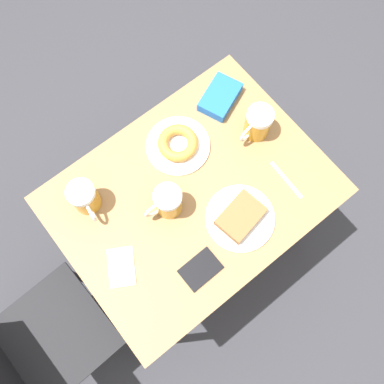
{
  "coord_description": "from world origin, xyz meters",
  "views": [
    {
      "loc": [
        -0.34,
        0.27,
        2.15
      ],
      "look_at": [
        0.0,
        0.0,
        0.78
      ],
      "focal_mm": 40.0,
      "sensor_mm": 36.0,
      "label": 1
    }
  ],
  "objects_px": {
    "napkin_folded": "(121,267)",
    "plate_with_donut": "(178,144)",
    "plate_with_cake": "(240,217)",
    "passport_near_edge": "(200,269)",
    "blue_pouch": "(220,97)",
    "chair": "(26,354)",
    "beer_mug_center": "(168,202)",
    "beer_mug_right": "(258,123)",
    "fork": "(286,180)",
    "beer_mug_left": "(85,198)"
  },
  "relations": [
    {
      "from": "chair",
      "to": "beer_mug_right",
      "type": "distance_m",
      "value": 1.17
    },
    {
      "from": "beer_mug_right",
      "to": "fork",
      "type": "height_order",
      "value": "beer_mug_right"
    },
    {
      "from": "plate_with_donut",
      "to": "blue_pouch",
      "type": "xyz_separation_m",
      "value": [
        0.05,
        -0.23,
        0.0
      ]
    },
    {
      "from": "blue_pouch",
      "to": "beer_mug_center",
      "type": "bearing_deg",
      "value": 117.46
    },
    {
      "from": "plate_with_donut",
      "to": "fork",
      "type": "relative_size",
      "value": 1.41
    },
    {
      "from": "passport_near_edge",
      "to": "beer_mug_center",
      "type": "bearing_deg",
      "value": -11.58
    },
    {
      "from": "napkin_folded",
      "to": "fork",
      "type": "distance_m",
      "value": 0.63
    },
    {
      "from": "beer_mug_left",
      "to": "beer_mug_center",
      "type": "bearing_deg",
      "value": -131.34
    },
    {
      "from": "beer_mug_left",
      "to": "beer_mug_center",
      "type": "relative_size",
      "value": 0.99
    },
    {
      "from": "chair",
      "to": "blue_pouch",
      "type": "relative_size",
      "value": 4.44
    },
    {
      "from": "plate_with_donut",
      "to": "beer_mug_right",
      "type": "xyz_separation_m",
      "value": [
        -0.12,
        -0.25,
        0.04
      ]
    },
    {
      "from": "chair",
      "to": "passport_near_edge",
      "type": "relative_size",
      "value": 6.48
    },
    {
      "from": "plate_with_cake",
      "to": "fork",
      "type": "relative_size",
      "value": 1.45
    },
    {
      "from": "chair",
      "to": "passport_near_edge",
      "type": "xyz_separation_m",
      "value": [
        -0.18,
        -0.66,
        0.26
      ]
    },
    {
      "from": "plate_with_cake",
      "to": "beer_mug_center",
      "type": "distance_m",
      "value": 0.25
    },
    {
      "from": "beer_mug_center",
      "to": "beer_mug_right",
      "type": "xyz_separation_m",
      "value": [
        0.03,
        -0.41,
        0.0
      ]
    },
    {
      "from": "passport_near_edge",
      "to": "blue_pouch",
      "type": "relative_size",
      "value": 0.69
    },
    {
      "from": "beer_mug_left",
      "to": "passport_near_edge",
      "type": "relative_size",
      "value": 1.06
    },
    {
      "from": "beer_mug_left",
      "to": "beer_mug_center",
      "type": "xyz_separation_m",
      "value": [
        -0.18,
        -0.2,
        0.0
      ]
    },
    {
      "from": "passport_near_edge",
      "to": "fork",
      "type": "bearing_deg",
      "value": -82.8
    },
    {
      "from": "beer_mug_left",
      "to": "fork",
      "type": "distance_m",
      "value": 0.68
    },
    {
      "from": "chair",
      "to": "beer_mug_right",
      "type": "xyz_separation_m",
      "value": [
        0.08,
        -1.12,
        0.32
      ]
    },
    {
      "from": "beer_mug_left",
      "to": "blue_pouch",
      "type": "bearing_deg",
      "value": -87.42
    },
    {
      "from": "plate_with_donut",
      "to": "beer_mug_center",
      "type": "distance_m",
      "value": 0.23
    },
    {
      "from": "beer_mug_left",
      "to": "beer_mug_right",
      "type": "distance_m",
      "value": 0.63
    },
    {
      "from": "passport_near_edge",
      "to": "chair",
      "type": "bearing_deg",
      "value": 74.86
    },
    {
      "from": "napkin_folded",
      "to": "blue_pouch",
      "type": "xyz_separation_m",
      "value": [
        0.27,
        -0.64,
        0.02
      ]
    },
    {
      "from": "plate_with_cake",
      "to": "beer_mug_left",
      "type": "height_order",
      "value": "beer_mug_left"
    },
    {
      "from": "beer_mug_center",
      "to": "passport_near_edge",
      "type": "bearing_deg",
      "value": 168.42
    },
    {
      "from": "fork",
      "to": "plate_with_cake",
      "type": "bearing_deg",
      "value": 91.1
    },
    {
      "from": "beer_mug_center",
      "to": "fork",
      "type": "height_order",
      "value": "beer_mug_center"
    },
    {
      "from": "beer_mug_center",
      "to": "blue_pouch",
      "type": "height_order",
      "value": "beer_mug_center"
    },
    {
      "from": "chair",
      "to": "beer_mug_center",
      "type": "height_order",
      "value": "beer_mug_center"
    },
    {
      "from": "plate_with_cake",
      "to": "beer_mug_right",
      "type": "height_order",
      "value": "beer_mug_right"
    },
    {
      "from": "chair",
      "to": "fork",
      "type": "xyz_separation_m",
      "value": [
        -0.13,
        -1.08,
        0.26
      ]
    },
    {
      "from": "beer_mug_right",
      "to": "blue_pouch",
      "type": "distance_m",
      "value": 0.18
    },
    {
      "from": "fork",
      "to": "blue_pouch",
      "type": "bearing_deg",
      "value": -2.88
    },
    {
      "from": "beer_mug_right",
      "to": "plate_with_cake",
      "type": "bearing_deg",
      "value": 130.03
    },
    {
      "from": "plate_with_cake",
      "to": "napkin_folded",
      "type": "height_order",
      "value": "plate_with_cake"
    },
    {
      "from": "beer_mug_center",
      "to": "beer_mug_right",
      "type": "relative_size",
      "value": 1.0
    },
    {
      "from": "beer_mug_center",
      "to": "passport_near_edge",
      "type": "xyz_separation_m",
      "value": [
        -0.23,
        0.05,
        -0.06
      ]
    },
    {
      "from": "chair",
      "to": "beer_mug_center",
      "type": "bearing_deg",
      "value": -87.88
    },
    {
      "from": "beer_mug_center",
      "to": "fork",
      "type": "bearing_deg",
      "value": -115.21
    },
    {
      "from": "beer_mug_right",
      "to": "blue_pouch",
      "type": "relative_size",
      "value": 0.73
    },
    {
      "from": "napkin_folded",
      "to": "plate_with_donut",
      "type": "bearing_deg",
      "value": -61.43
    },
    {
      "from": "plate_with_cake",
      "to": "napkin_folded",
      "type": "bearing_deg",
      "value": 74.0
    },
    {
      "from": "beer_mug_left",
      "to": "blue_pouch",
      "type": "distance_m",
      "value": 0.6
    },
    {
      "from": "blue_pouch",
      "to": "plate_with_cake",
      "type": "bearing_deg",
      "value": 148.93
    },
    {
      "from": "plate_with_donut",
      "to": "plate_with_cake",
      "type": "bearing_deg",
      "value": -179.94
    },
    {
      "from": "plate_with_cake",
      "to": "passport_near_edge",
      "type": "distance_m",
      "value": 0.21
    }
  ]
}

